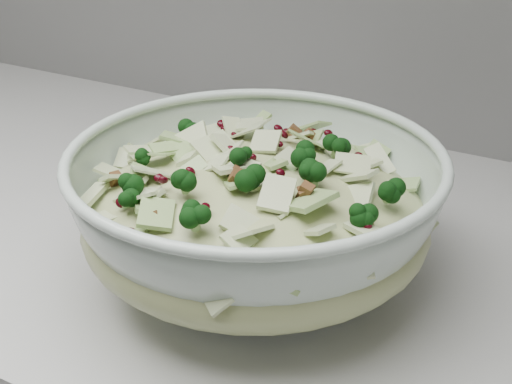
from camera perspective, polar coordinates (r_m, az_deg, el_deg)
mixing_bowl at (r=0.60m, az=-0.03°, el=-1.92°), size 0.37×0.37×0.13m
salad at (r=0.59m, az=-0.03°, el=-0.19°), size 0.40×0.40×0.13m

